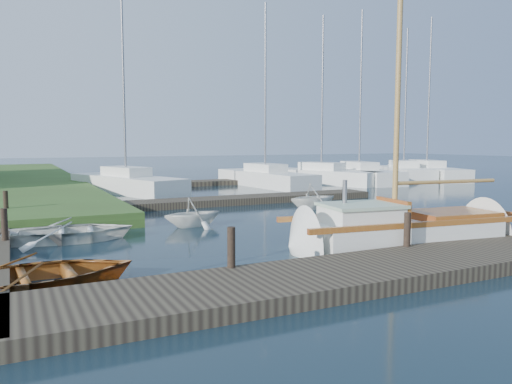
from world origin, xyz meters
name	(u,v)px	position (x,y,z in m)	size (l,w,h in m)	color
ground	(256,230)	(0.00, 0.00, 0.00)	(160.00, 160.00, 0.00)	black
near_dock	(385,269)	(0.00, -6.00, 0.15)	(18.00, 2.20, 0.30)	#2C241D
far_dock	(232,200)	(2.00, 6.50, 0.15)	(14.00, 1.60, 0.30)	#2C241D
pontoon	(284,180)	(10.00, 16.00, 0.15)	(30.00, 1.60, 0.30)	#2C241D
mooring_post_1	(231,247)	(-3.00, -5.00, 0.70)	(0.16, 0.16, 0.80)	black
mooring_post_2	(407,229)	(1.50, -5.00, 0.70)	(0.16, 0.16, 0.80)	black
mooring_post_4	(4,224)	(-7.00, 0.00, 0.70)	(0.16, 0.16, 0.80)	black
mooring_post_5	(6,203)	(-7.00, 5.00, 0.70)	(0.16, 0.16, 0.80)	black
sailboat	(406,233)	(2.47, -3.92, 0.34)	(7.34, 2.85, 9.83)	white
dinghy	(37,270)	(-6.45, -3.87, 0.37)	(2.59, 3.62, 0.75)	maroon
tender_a	(69,228)	(-5.41, 0.77, 0.36)	(2.46, 3.44, 0.71)	white
tender_b	(193,211)	(-1.54, 1.52, 0.52)	(1.72, 1.99, 1.05)	white
tender_d	(313,195)	(4.23, 3.31, 0.59)	(1.93, 2.23, 1.18)	white
marina_boat_0	(126,182)	(-1.19, 13.61, 0.56)	(4.92, 8.85, 10.34)	white
marina_boat_3	(265,177)	(7.43, 13.80, 0.57)	(2.96, 8.67, 11.13)	white
marina_boat_4	(321,175)	(11.63, 13.83, 0.57)	(4.96, 8.39, 10.84)	white
marina_boat_5	(359,174)	(14.66, 13.74, 0.57)	(3.66, 8.90, 11.51)	white
marina_boat_6	(404,172)	(18.93, 14.04, 0.58)	(4.66, 7.29, 10.77)	white
marina_boat_7	(427,171)	(21.00, 13.86, 0.57)	(4.59, 8.99, 11.74)	white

